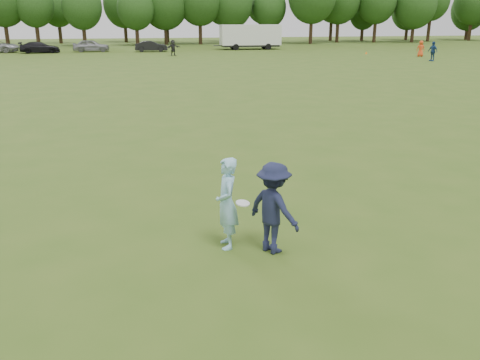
{
  "coord_description": "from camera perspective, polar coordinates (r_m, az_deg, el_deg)",
  "views": [
    {
      "loc": [
        -1.66,
        -8.28,
        4.38
      ],
      "look_at": [
        0.27,
        1.62,
        1.1
      ],
      "focal_mm": 38.0,
      "sensor_mm": 36.0,
      "label": 1
    }
  ],
  "objects": [
    {
      "name": "ground",
      "position": [
        9.51,
        0.26,
        -9.4
      ],
      "size": [
        200.0,
        200.0,
        0.0
      ],
      "primitive_type": "plane",
      "color": "#385618",
      "rests_on": "ground"
    },
    {
      "name": "thrower",
      "position": [
        9.84,
        -1.48,
        -2.64
      ],
      "size": [
        0.44,
        0.67,
        1.82
      ],
      "primitive_type": "imported",
      "rotation": [
        0.0,
        0.0,
        -1.58
      ],
      "color": "#92CAE1",
      "rests_on": "ground"
    },
    {
      "name": "defender",
      "position": [
        9.67,
        3.79,
        -3.14
      ],
      "size": [
        1.19,
        1.33,
        1.79
      ],
      "primitive_type": "imported",
      "rotation": [
        0.0,
        0.0,
        2.16
      ],
      "color": "#1B1F3C",
      "rests_on": "ground"
    },
    {
      "name": "player_far_b",
      "position": [
        55.78,
        20.82,
        13.35
      ],
      "size": [
        0.77,
        1.2,
        1.9
      ],
      "primitive_type": "imported",
      "rotation": [
        0.0,
        0.0,
        -1.28
      ],
      "color": "navy",
      "rests_on": "ground"
    },
    {
      "name": "player_far_c",
      "position": [
        61.26,
        19.63,
        13.72
      ],
      "size": [
        0.98,
        0.79,
        1.75
      ],
      "primitive_type": "imported",
      "rotation": [
        0.0,
        0.0,
        2.84
      ],
      "color": "#EE4B1C",
      "rests_on": "ground"
    },
    {
      "name": "player_far_d",
      "position": [
        59.81,
        -7.52,
        14.51
      ],
      "size": [
        1.71,
        1.16,
        1.77
      ],
      "primitive_type": "imported",
      "rotation": [
        0.0,
        0.0,
        0.43
      ],
      "color": "#262626",
      "rests_on": "ground"
    },
    {
      "name": "car_d",
      "position": [
        68.16,
        -21.57,
        13.68
      ],
      "size": [
        4.79,
        2.26,
        1.35
      ],
      "primitive_type": "imported",
      "rotation": [
        0.0,
        0.0,
        1.65
      ],
      "color": "black",
      "rests_on": "ground"
    },
    {
      "name": "car_e",
      "position": [
        68.5,
        -16.37,
        14.28
      ],
      "size": [
        4.47,
        1.82,
        1.52
      ],
      "primitive_type": "imported",
      "rotation": [
        0.0,
        0.0,
        1.58
      ],
      "color": "gray",
      "rests_on": "ground"
    },
    {
      "name": "car_f",
      "position": [
        66.98,
        -9.93,
        14.57
      ],
      "size": [
        4.09,
        1.52,
        1.34
      ],
      "primitive_type": "imported",
      "rotation": [
        0.0,
        0.0,
        1.54
      ],
      "color": "black",
      "rests_on": "ground"
    },
    {
      "name": "field_cone",
      "position": [
        64.03,
        13.99,
        13.7
      ],
      "size": [
        0.28,
        0.28,
        0.3
      ],
      "primitive_type": "cone",
      "color": "orange",
      "rests_on": "ground"
    },
    {
      "name": "disc_in_play",
      "position": [
        9.66,
        0.31,
        -2.62
      ],
      "size": [
        0.3,
        0.3,
        0.08
      ],
      "color": "white",
      "rests_on": "ground"
    },
    {
      "name": "cargo_trailer",
      "position": [
        70.67,
        1.16,
        15.89
      ],
      "size": [
        9.0,
        2.75,
        3.2
      ],
      "color": "white",
      "rests_on": "ground"
    },
    {
      "name": "treeline",
      "position": [
        85.31,
        -8.55,
        19.08
      ],
      "size": [
        130.35,
        18.39,
        11.74
      ],
      "color": "#332114",
      "rests_on": "ground"
    }
  ]
}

